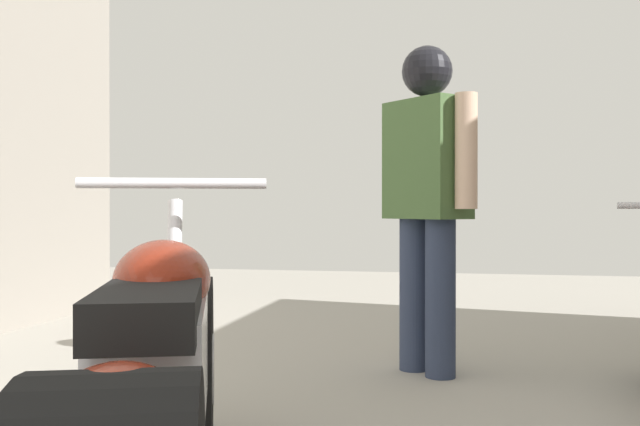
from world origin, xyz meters
name	(u,v)px	position (x,y,z in m)	size (l,w,h in m)	color
motorcycle_maroon_cruiser	(153,409)	(-0.21, 1.93, 0.40)	(1.00, 2.08, 0.99)	black
mechanic_in_blue	(427,177)	(0.32, 4.20, 1.05)	(0.57, 0.56, 1.76)	#2D3851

